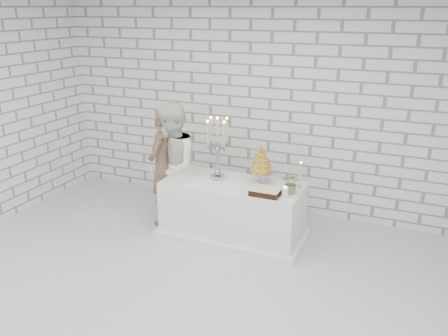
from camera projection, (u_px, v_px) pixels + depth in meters
ground at (168, 286)px, 5.12m from camera, size 6.00×5.00×0.01m
wall_back at (249, 108)px, 6.80m from camera, size 6.00×0.01×3.00m
cake_table at (233, 209)px, 6.14m from camera, size 1.80×0.80×0.75m
groom at (164, 166)px, 6.40m from camera, size 0.44×0.63×1.65m
bride at (172, 167)px, 6.25m from camera, size 0.96×1.04×1.73m
candelabra at (217, 149)px, 6.02m from camera, size 0.41×0.41×0.84m
croquembouche at (261, 165)px, 5.94m from camera, size 0.37×0.37×0.50m
chocolate_cake at (266, 192)px, 5.63m from camera, size 0.35×0.25×0.08m
pillar_candle at (285, 192)px, 5.55m from camera, size 0.09×0.09×0.12m
extra_taper at (300, 175)px, 5.82m from camera, size 0.07×0.07×0.32m
flowers at (292, 183)px, 5.64m from camera, size 0.27×0.24×0.27m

